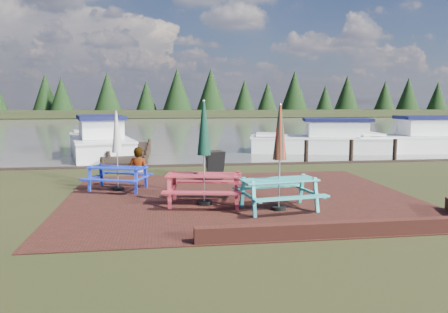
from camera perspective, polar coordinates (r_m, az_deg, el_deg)
name	(u,v)px	position (r m, az deg, el deg)	size (l,w,h in m)	color
ground	(248,207)	(10.56, 3.17, -6.55)	(120.00, 120.00, 0.00)	black
paving	(241,197)	(11.52, 2.19, -5.34)	(9.00, 7.50, 0.02)	#361A11
brick_wall	(382,225)	(9.03, 19.98, -8.38)	(6.21, 1.79, 0.30)	#4C1E16
water	(180,125)	(47.17, -5.76, 4.09)	(120.00, 60.00, 0.02)	#4C4841
far_treeline	(172,97)	(76.09, -6.76, 7.70)	(120.00, 10.00, 8.10)	black
picnic_table_teal	(279,174)	(10.09, 7.23, -2.30)	(1.97, 1.81, 2.43)	teal
picnic_table_red	(204,169)	(10.54, -2.62, -1.68)	(2.08, 1.92, 2.52)	#AD2C38
picnic_table_blue	(118,163)	(12.65, -13.74, -0.86)	(2.01, 1.90, 2.23)	#1A30C3
chalkboard	(215,166)	(13.87, -1.16, -1.19)	(0.63, 0.72, 0.95)	black
jetty	(131,152)	(21.52, -12.07, 0.64)	(1.76, 9.08, 1.00)	black
boat_jetty	(100,142)	(22.96, -15.95, 1.80)	(4.29, 8.09, 2.23)	white
boat_near	(323,141)	(23.97, 12.81, 1.95)	(7.79, 4.25, 2.00)	white
boat_far	(416,140)	(25.58, 23.83, 1.93)	(7.02, 2.97, 2.14)	white
person	(138,147)	(15.15, -11.16, 1.18)	(0.70, 0.46, 1.92)	gray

